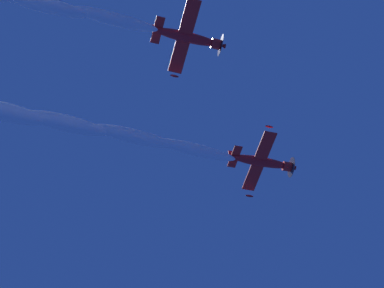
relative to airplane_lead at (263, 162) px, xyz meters
The scene contains 2 objects.
airplane_lead is the anchor object (origin of this frame).
airplane_left_wingman 16.24m from the airplane_lead, 71.43° to the right, with size 7.95×7.34×2.57m.
Camera 1 is at (30.03, -32.55, 1.42)m, focal length 69.33 mm.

